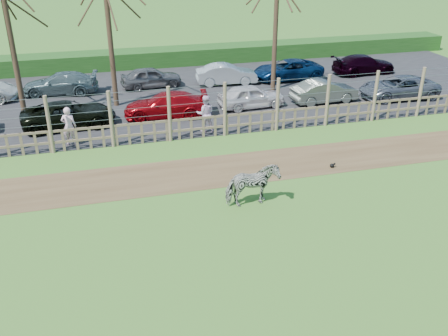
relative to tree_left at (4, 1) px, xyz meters
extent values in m
plane|color=olive|center=(6.50, -12.50, -5.62)|extent=(120.00, 120.00, 0.00)
cube|color=brown|center=(6.50, -8.00, -5.61)|extent=(34.00, 2.80, 0.01)
cube|color=#232326|center=(6.50, 2.00, -5.60)|extent=(44.00, 13.00, 0.04)
cube|color=#1E4716|center=(6.50, 9.00, -5.07)|extent=(46.00, 2.00, 1.10)
cube|color=brown|center=(6.50, -4.50, -5.17)|extent=(30.00, 0.06, 0.10)
cube|color=brown|center=(6.50, -4.50, -4.67)|extent=(30.00, 0.06, 0.10)
cylinder|color=brown|center=(1.50, -4.50, -4.37)|extent=(0.16, 0.16, 2.50)
cylinder|color=brown|center=(4.00, -4.50, -4.37)|extent=(0.16, 0.16, 2.50)
cylinder|color=brown|center=(6.50, -4.50, -4.37)|extent=(0.16, 0.16, 2.50)
cylinder|color=brown|center=(9.00, -4.50, -4.37)|extent=(0.16, 0.16, 2.50)
cylinder|color=brown|center=(11.50, -4.50, -4.37)|extent=(0.16, 0.16, 2.50)
cylinder|color=brown|center=(14.00, -4.50, -4.37)|extent=(0.16, 0.16, 2.50)
cylinder|color=brown|center=(16.50, -4.50, -4.37)|extent=(0.16, 0.16, 2.50)
cylinder|color=brown|center=(19.00, -4.50, -4.37)|extent=(0.16, 0.16, 2.50)
cylinder|color=gray|center=(6.50, -4.50, -4.37)|extent=(30.00, 0.02, 0.02)
cylinder|color=gray|center=(6.50, -4.50, -3.97)|extent=(30.00, 0.02, 0.02)
cylinder|color=gray|center=(6.50, -4.50, -3.57)|extent=(30.00, 0.02, 0.02)
cylinder|color=gray|center=(6.50, -4.50, -3.22)|extent=(30.00, 0.02, 0.02)
cylinder|color=#3D2B1E|center=(0.00, 0.00, -1.87)|extent=(0.26, 0.26, 7.50)
cylinder|color=#3D2B1E|center=(4.50, 1.00, -2.37)|extent=(0.26, 0.26, 6.50)
cylinder|color=#3D2B1E|center=(13.50, 1.50, -2.12)|extent=(0.26, 0.26, 7.00)
imported|color=gray|center=(8.25, -10.87, -4.86)|extent=(1.84, 0.95, 1.51)
imported|color=#EBB5CC|center=(2.23, -3.94, -4.71)|extent=(0.71, 0.55, 1.72)
imported|color=silver|center=(8.25, -3.87, -4.71)|extent=(0.93, 0.78, 1.72)
sphere|color=black|center=(12.23, -8.87, -5.53)|extent=(0.17, 0.17, 0.17)
sphere|color=black|center=(12.33, -8.87, -5.47)|extent=(0.09, 0.09, 0.09)
imported|color=black|center=(2.16, -1.63, -4.98)|extent=(4.43, 2.24, 1.20)
imported|color=#98060D|center=(6.79, -1.41, -4.98)|extent=(4.32, 2.22, 1.20)
imported|color=silver|center=(11.32, -1.14, -4.98)|extent=(3.61, 1.66, 1.20)
imported|color=slate|center=(15.38, -1.35, -4.98)|extent=(3.73, 1.55, 1.20)
imported|color=#545864|center=(19.65, -1.73, -4.98)|extent=(4.43, 2.24, 1.20)
imported|color=#4F6467|center=(1.62, 3.85, -4.98)|extent=(4.31, 2.19, 1.20)
imported|color=#5A585A|center=(6.74, 3.82, -4.98)|extent=(3.64, 1.75, 1.20)
imported|color=#B4BBBE|center=(11.20, 3.35, -4.98)|extent=(3.75, 1.63, 1.20)
imported|color=#082147|center=(15.12, 3.35, -4.98)|extent=(4.35, 2.07, 1.20)
imported|color=black|center=(20.35, 3.37, -4.98)|extent=(4.22, 1.90, 1.20)
camera|label=1|loc=(3.52, -24.97, 3.00)|focal=40.00mm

